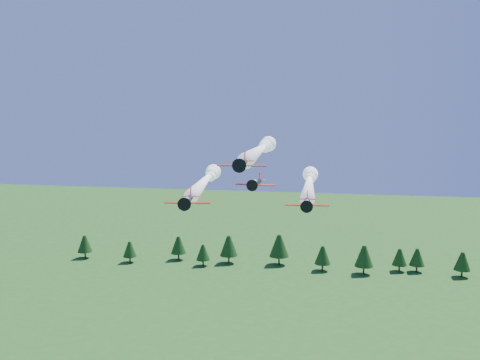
% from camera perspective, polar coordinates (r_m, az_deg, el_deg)
% --- Properties ---
extents(plane_lead, '(9.36, 56.18, 3.70)m').
position_cam_1_polar(plane_lead, '(109.34, 2.15, 3.28)').
color(plane_lead, black).
rests_on(plane_lead, ground).
extents(plane_left, '(12.52, 49.13, 3.70)m').
position_cam_1_polar(plane_left, '(115.73, -3.70, 0.00)').
color(plane_left, black).
rests_on(plane_left, ground).
extents(plane_right, '(7.79, 47.82, 3.70)m').
position_cam_1_polar(plane_right, '(113.49, 7.40, -0.22)').
color(plane_right, black).
rests_on(plane_right, ground).
extents(plane_slot, '(7.19, 7.83, 2.54)m').
position_cam_1_polar(plane_slot, '(95.13, 1.74, -0.30)').
color(plane_slot, black).
rests_on(plane_slot, ground).
extents(treeline, '(168.82, 14.35, 11.74)m').
position_cam_1_polar(treeline, '(199.68, 8.87, -7.62)').
color(treeline, '#382314').
rests_on(treeline, ground).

